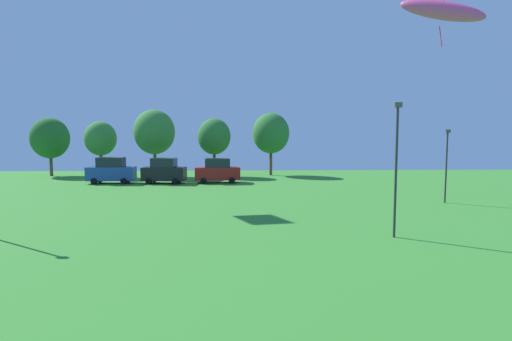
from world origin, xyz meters
TOP-DOWN VIEW (x-y plane):
  - kite_flying_2 at (11.57, 28.90)m, footprint 5.16×3.25m
  - parked_car_leftmost at (-14.36, 45.22)m, footprint 4.80×2.00m
  - parked_car_second_from_left at (-8.91, 45.02)m, footprint 4.49×2.34m
  - parked_car_third_from_left at (-3.45, 45.41)m, footprint 4.80×2.28m
  - light_post_0 at (14.03, 32.29)m, footprint 0.36×0.20m
  - light_post_1 at (6.56, 22.63)m, footprint 0.36×0.20m
  - treeline_tree_0 at (-24.19, 53.13)m, footprint 4.49×4.49m
  - treeline_tree_1 at (-17.61, 51.65)m, footprint 3.68×3.68m
  - treeline_tree_2 at (-11.29, 51.73)m, footprint 4.83×4.83m
  - treeline_tree_3 at (-4.23, 52.01)m, footprint 3.95×3.95m
  - treeline_tree_4 at (2.69, 53.17)m, footprint 4.54×4.54m

SIDE VIEW (x-z plane):
  - parked_car_third_from_left at x=-3.45m, z-range -0.03..2.52m
  - parked_car_second_from_left at x=-8.91m, z-range -0.04..2.59m
  - parked_car_leftmost at x=-14.36m, z-range -0.04..2.65m
  - light_post_0 at x=14.03m, z-range 0.39..5.76m
  - light_post_1 at x=6.56m, z-range 0.40..6.90m
  - treeline_tree_1 at x=-17.61m, z-range 1.26..7.87m
  - treeline_tree_0 at x=-24.19m, z-range 1.06..8.15m
  - treeline_tree_3 at x=-4.23m, z-range 1.30..8.28m
  - treeline_tree_4 at x=2.69m, z-range 1.34..9.06m
  - treeline_tree_2 at x=-11.29m, z-range 1.33..9.34m
  - kite_flying_2 at x=11.57m, z-range 10.95..14.40m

